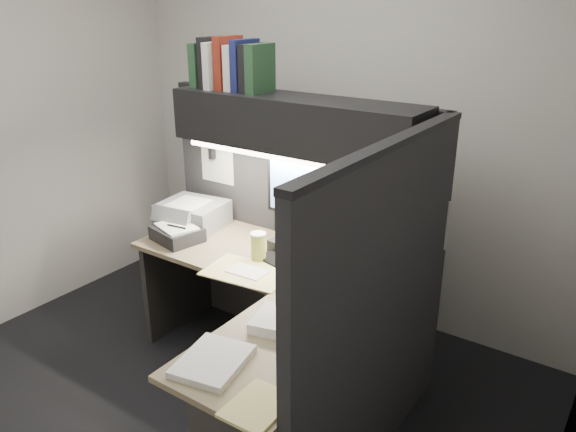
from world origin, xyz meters
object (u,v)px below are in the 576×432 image
(printer, at_px, (193,214))
(notebook_stack, at_px, (177,234))
(monitor, at_px, (305,218))
(coffee_cup, at_px, (258,247))
(desk, at_px, (258,364))
(telephone, at_px, (396,270))
(keyboard, at_px, (286,265))
(overhead_shelf, at_px, (294,123))

(printer, relative_size, notebook_stack, 1.40)
(monitor, relative_size, coffee_cup, 3.65)
(notebook_stack, bearing_deg, printer, 110.70)
(desk, distance_m, monitor, 0.90)
(printer, bearing_deg, desk, -39.87)
(monitor, distance_m, telephone, 0.61)
(desk, xyz_separation_m, monitor, (-0.19, 0.71, 0.52))
(monitor, bearing_deg, keyboard, -81.70)
(telephone, bearing_deg, keyboard, -123.81)
(overhead_shelf, xyz_separation_m, monitor, (0.11, -0.05, -0.54))
(coffee_cup, height_order, notebook_stack, coffee_cup)
(monitor, xyz_separation_m, coffee_cup, (-0.18, -0.22, -0.15))
(overhead_shelf, xyz_separation_m, coffee_cup, (-0.07, -0.26, -0.69))
(overhead_shelf, distance_m, printer, 1.03)
(telephone, xyz_separation_m, coffee_cup, (-0.75, -0.26, 0.04))
(keyboard, bearing_deg, coffee_cup, -160.16)
(keyboard, distance_m, telephone, 0.62)
(desk, relative_size, printer, 4.16)
(overhead_shelf, bearing_deg, printer, -173.49)
(keyboard, height_order, printer, printer)
(notebook_stack, bearing_deg, telephone, 13.37)
(desk, height_order, monitor, monitor)
(notebook_stack, bearing_deg, keyboard, 5.99)
(overhead_shelf, relative_size, telephone, 7.56)
(coffee_cup, distance_m, printer, 0.71)
(desk, height_order, telephone, telephone)
(overhead_shelf, height_order, keyboard, overhead_shelf)
(coffee_cup, bearing_deg, keyboard, 5.93)
(keyboard, height_order, notebook_stack, notebook_stack)
(keyboard, xyz_separation_m, printer, (-0.87, 0.16, 0.07))
(keyboard, bearing_deg, telephone, 36.75)
(keyboard, height_order, coffee_cup, coffee_cup)
(desk, relative_size, notebook_stack, 5.82)
(desk, xyz_separation_m, coffee_cup, (-0.37, 0.49, 0.37))
(monitor, bearing_deg, overhead_shelf, 163.45)
(keyboard, xyz_separation_m, coffee_cup, (-0.18, -0.02, 0.07))
(desk, distance_m, telephone, 0.90)
(monitor, distance_m, coffee_cup, 0.32)
(desk, bearing_deg, telephone, 62.79)
(desk, bearing_deg, keyboard, 109.77)
(overhead_shelf, distance_m, monitor, 0.55)
(telephone, bearing_deg, notebook_stack, -133.27)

